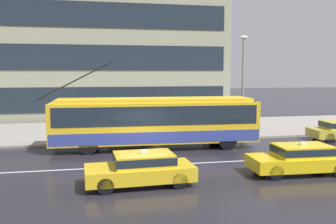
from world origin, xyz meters
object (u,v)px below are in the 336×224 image
object	(u,v)px
trolleybus	(156,121)
pedestrian_walking_past	(142,123)
taxi_oncoming_near	(141,167)
pedestrian_at_shelter	(207,112)
street_lamp	(243,77)
taxi_oncoming_far	(300,158)
pedestrian_approaching_curb	(92,113)
bus_shelter	(136,110)

from	to	relation	value
trolleybus	pedestrian_walking_past	size ratio (longest dim) A/B	7.58
taxi_oncoming_near	pedestrian_walking_past	size ratio (longest dim) A/B	2.60
pedestrian_at_shelter	street_lamp	world-z (taller)	street_lamp
taxi_oncoming_far	taxi_oncoming_near	size ratio (longest dim) A/B	1.02
taxi_oncoming_near	pedestrian_approaching_curb	xyz separation A→B (m)	(-1.90, 10.53, 1.05)
bus_shelter	street_lamp	size ratio (longest dim) A/B	0.58
taxi_oncoming_near	street_lamp	size ratio (longest dim) A/B	0.64
trolleybus	street_lamp	xyz separation A→B (m)	(6.47, 2.61, 2.51)
trolleybus	pedestrian_walking_past	distance (m)	2.64
pedestrian_approaching_curb	pedestrian_walking_past	size ratio (longest dim) A/B	1.22
taxi_oncoming_near	trolleybus	bearing A→B (deg)	76.04
pedestrian_walking_past	street_lamp	size ratio (longest dim) A/B	0.25
pedestrian_approaching_curb	pedestrian_walking_past	bearing A→B (deg)	-18.17
pedestrian_at_shelter	pedestrian_walking_past	world-z (taller)	pedestrian_at_shelter
pedestrian_approaching_curb	bus_shelter	bearing A→B (deg)	-7.83
taxi_oncoming_near	pedestrian_walking_past	distance (m)	9.58
pedestrian_walking_past	pedestrian_at_shelter	bearing A→B (deg)	1.21
bus_shelter	pedestrian_walking_past	size ratio (longest dim) A/B	2.37
trolleybus	pedestrian_approaching_curb	size ratio (longest dim) A/B	6.19
pedestrian_approaching_curb	pedestrian_at_shelter	bearing A→B (deg)	-7.14
taxi_oncoming_far	pedestrian_at_shelter	distance (m)	9.44
taxi_oncoming_near	pedestrian_at_shelter	bearing A→B (deg)	59.38
taxi_oncoming_far	street_lamp	world-z (taller)	street_lamp
pedestrian_at_shelter	taxi_oncoming_far	bearing A→B (deg)	-81.67
trolleybus	taxi_oncoming_far	xyz separation A→B (m)	(5.31, -6.63, -0.91)
taxi_oncoming_far	taxi_oncoming_near	xyz separation A→B (m)	(-7.03, -0.29, -0.00)
bus_shelter	pedestrian_at_shelter	distance (m)	4.77
trolleybus	street_lamp	size ratio (longest dim) A/B	1.86
bus_shelter	pedestrian_walking_past	bearing A→B (deg)	-62.94
trolleybus	pedestrian_at_shelter	size ratio (longest dim) A/B	6.09
pedestrian_walking_past	taxi_oncoming_far	bearing A→B (deg)	-57.93
trolleybus	taxi_oncoming_near	size ratio (longest dim) A/B	2.91
pedestrian_approaching_curb	street_lamp	xyz separation A→B (m)	(10.09, -0.99, 2.37)
bus_shelter	trolleybus	bearing A→B (deg)	-76.24
pedestrian_walking_past	street_lamp	bearing A→B (deg)	0.46
trolleybus	street_lamp	bearing A→B (deg)	21.99
trolleybus	bus_shelter	distance (m)	3.32
bus_shelter	pedestrian_at_shelter	world-z (taller)	bus_shelter
taxi_oncoming_near	pedestrian_at_shelter	size ratio (longest dim) A/B	2.09
bus_shelter	pedestrian_approaching_curb	world-z (taller)	bus_shelter
pedestrian_at_shelter	pedestrian_approaching_curb	xyz separation A→B (m)	(-7.57, 0.95, -0.04)
bus_shelter	taxi_oncoming_near	bearing A→B (deg)	-95.29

